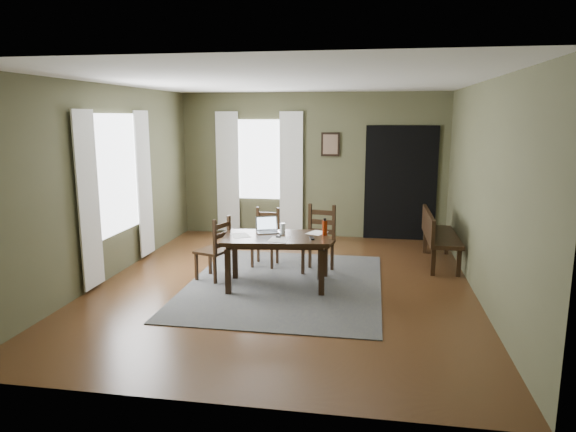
% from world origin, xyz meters
% --- Properties ---
extents(ground, '(5.00, 6.00, 0.01)m').
position_xyz_m(ground, '(0.00, 0.00, -0.01)').
color(ground, '#492C16').
extents(room_shell, '(5.02, 6.02, 2.71)m').
position_xyz_m(room_shell, '(0.00, 0.00, 1.80)').
color(room_shell, '#4D4E32').
rests_on(room_shell, ground).
extents(rug, '(2.60, 3.20, 0.01)m').
position_xyz_m(rug, '(0.00, 0.00, 0.01)').
color(rug, '#414141').
rests_on(rug, ground).
extents(dining_table, '(1.48, 1.00, 0.69)m').
position_xyz_m(dining_table, '(-0.09, -0.09, 0.62)').
color(dining_table, black).
rests_on(dining_table, rug).
extents(chair_end, '(0.49, 0.49, 0.89)m').
position_xyz_m(chair_end, '(-0.99, 0.05, 0.44)').
color(chair_end, black).
rests_on(chair_end, rug).
extents(chair_back_left, '(0.41, 0.41, 0.87)m').
position_xyz_m(chair_back_left, '(-0.44, 0.89, 0.43)').
color(chair_back_left, black).
rests_on(chair_back_left, rug).
extents(chair_back_right, '(0.49, 0.50, 0.98)m').
position_xyz_m(chair_back_right, '(0.40, 0.68, 0.48)').
color(chair_back_right, black).
rests_on(chair_back_right, rug).
extents(bench, '(0.47, 1.45, 0.82)m').
position_xyz_m(bench, '(2.15, 1.40, 0.49)').
color(bench, black).
rests_on(bench, ground).
extents(laptop, '(0.37, 0.34, 0.21)m').
position_xyz_m(laptop, '(-0.26, 0.13, 0.76)').
color(laptop, '#B7B7BC').
rests_on(laptop, dining_table).
extents(computer_mouse, '(0.05, 0.09, 0.03)m').
position_xyz_m(computer_mouse, '(-0.05, -0.16, 0.72)').
color(computer_mouse, '#3F3F42').
rests_on(computer_mouse, dining_table).
extents(tv_remote, '(0.08, 0.16, 0.02)m').
position_xyz_m(tv_remote, '(0.39, -0.17, 0.71)').
color(tv_remote, black).
rests_on(tv_remote, dining_table).
extents(drinking_glass, '(0.08, 0.08, 0.15)m').
position_xyz_m(drinking_glass, '(-0.03, 0.03, 0.78)').
color(drinking_glass, silver).
rests_on(drinking_glass, dining_table).
extents(water_bottle, '(0.08, 0.08, 0.23)m').
position_xyz_m(water_bottle, '(0.54, 0.05, 0.81)').
color(water_bottle, '#A22C0C').
rests_on(water_bottle, dining_table).
extents(paper_a, '(0.33, 0.36, 0.00)m').
position_xyz_m(paper_a, '(-0.57, -0.15, 0.70)').
color(paper_a, white).
rests_on(paper_a, dining_table).
extents(paper_d, '(0.31, 0.34, 0.00)m').
position_xyz_m(paper_d, '(0.42, 0.18, 0.70)').
color(paper_d, white).
rests_on(paper_d, dining_table).
extents(paper_e, '(0.26, 0.33, 0.00)m').
position_xyz_m(paper_e, '(-0.02, -0.29, 0.70)').
color(paper_e, white).
rests_on(paper_e, dining_table).
extents(window_left, '(0.01, 1.30, 1.70)m').
position_xyz_m(window_left, '(-2.47, 0.20, 1.45)').
color(window_left, white).
rests_on(window_left, ground).
extents(window_back, '(1.00, 0.01, 1.50)m').
position_xyz_m(window_back, '(-1.00, 2.97, 1.45)').
color(window_back, white).
rests_on(window_back, ground).
extents(curtain_left_near, '(0.03, 0.48, 2.30)m').
position_xyz_m(curtain_left_near, '(-2.44, -0.62, 1.20)').
color(curtain_left_near, silver).
rests_on(curtain_left_near, ground).
extents(curtain_left_far, '(0.03, 0.48, 2.30)m').
position_xyz_m(curtain_left_far, '(-2.44, 1.02, 1.20)').
color(curtain_left_far, silver).
rests_on(curtain_left_far, ground).
extents(curtain_back_left, '(0.44, 0.03, 2.30)m').
position_xyz_m(curtain_back_left, '(-1.62, 2.94, 1.20)').
color(curtain_back_left, silver).
rests_on(curtain_back_left, ground).
extents(curtain_back_right, '(0.44, 0.03, 2.30)m').
position_xyz_m(curtain_back_right, '(-0.38, 2.94, 1.20)').
color(curtain_back_right, silver).
rests_on(curtain_back_right, ground).
extents(framed_picture, '(0.34, 0.03, 0.44)m').
position_xyz_m(framed_picture, '(0.35, 2.97, 1.75)').
color(framed_picture, black).
rests_on(framed_picture, ground).
extents(doorway_back, '(1.30, 0.03, 2.10)m').
position_xyz_m(doorway_back, '(1.65, 2.97, 1.05)').
color(doorway_back, black).
rests_on(doorway_back, ground).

